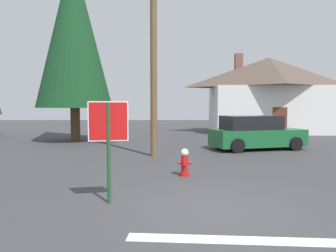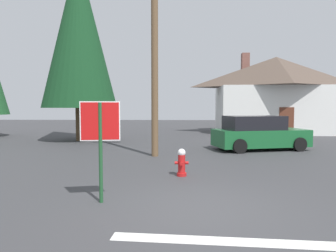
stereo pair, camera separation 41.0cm
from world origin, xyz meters
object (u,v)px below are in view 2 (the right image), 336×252
fire_hydrant (182,163)px  pine_tree_tall_left (79,32)px  parked_car (258,134)px  utility_pole (155,46)px  house (276,94)px  stop_sign_near (100,131)px

fire_hydrant → pine_tree_tall_left: 12.49m
parked_car → pine_tree_tall_left: 11.78m
fire_hydrant → pine_tree_tall_left: size_ratio=0.07×
fire_hydrant → utility_pole: 5.52m
house → parked_car: house is taller
fire_hydrant → pine_tree_tall_left: pine_tree_tall_left is taller
stop_sign_near → pine_tree_tall_left: 13.34m
fire_hydrant → house: house is taller
stop_sign_near → house: house is taller
fire_hydrant → utility_pole: size_ratio=0.09×
fire_hydrant → parked_car: size_ratio=0.17×
utility_pole → pine_tree_tall_left: pine_tree_tall_left is taller
house → pine_tree_tall_left: 15.09m
house → fire_hydrant: bearing=-116.2°
fire_hydrant → parked_car: (3.69, 5.60, 0.37)m
stop_sign_near → parked_car: stop_sign_near is taller
utility_pole → house: utility_pole is taller
stop_sign_near → house: 19.92m
stop_sign_near → utility_pole: 6.79m
parked_car → pine_tree_tall_left: bearing=160.1°
parked_car → stop_sign_near: bearing=-123.7°
fire_hydrant → house: size_ratio=0.08×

